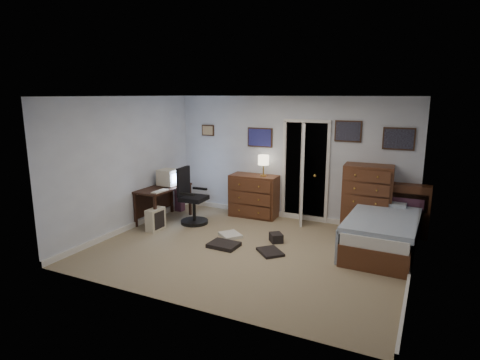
% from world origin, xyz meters
% --- Properties ---
extents(floor, '(5.00, 4.00, 0.02)m').
position_xyz_m(floor, '(0.00, 0.00, -0.01)').
color(floor, gray).
rests_on(floor, ground).
extents(computer_desk, '(0.60, 1.23, 0.70)m').
position_xyz_m(computer_desk, '(-2.28, 0.68, 0.54)').
color(computer_desk, black).
rests_on(computer_desk, floor).
extents(crt_monitor, '(0.37, 0.35, 0.34)m').
position_xyz_m(crt_monitor, '(-2.18, 0.83, 0.88)').
color(crt_monitor, beige).
rests_on(crt_monitor, computer_desk).
extents(keyboard, '(0.15, 0.38, 0.02)m').
position_xyz_m(keyboard, '(-2.02, 0.33, 0.71)').
color(keyboard, beige).
rests_on(keyboard, computer_desk).
extents(pc_tower, '(0.21, 0.40, 0.42)m').
position_xyz_m(pc_tower, '(-2.00, 0.13, 0.21)').
color(pc_tower, beige).
rests_on(pc_tower, floor).
extents(office_chair, '(0.57, 0.57, 1.13)m').
position_xyz_m(office_chair, '(-1.62, 0.79, 0.44)').
color(office_chair, black).
rests_on(office_chair, floor).
extents(media_stack, '(0.17, 0.17, 0.81)m').
position_xyz_m(media_stack, '(-2.32, 1.41, 0.41)').
color(media_stack, maroon).
rests_on(media_stack, floor).
extents(low_dresser, '(1.01, 0.53, 0.89)m').
position_xyz_m(low_dresser, '(-0.68, 1.77, 0.44)').
color(low_dresser, '#582E1B').
rests_on(low_dresser, floor).
extents(table_lamp, '(0.23, 0.23, 0.43)m').
position_xyz_m(table_lamp, '(-0.48, 1.77, 1.20)').
color(table_lamp, gold).
rests_on(table_lamp, low_dresser).
extents(doorway, '(0.96, 1.12, 2.05)m').
position_xyz_m(doorway, '(0.35, 2.27, 1.00)').
color(doorway, black).
rests_on(doorway, floor).
extents(tall_dresser, '(0.90, 0.56, 1.28)m').
position_xyz_m(tall_dresser, '(1.61, 1.75, 0.64)').
color(tall_dresser, '#582E1B').
rests_on(tall_dresser, floor).
extents(headboard_bookcase, '(1.06, 0.28, 0.96)m').
position_xyz_m(headboard_bookcase, '(2.15, 1.86, 0.51)').
color(headboard_bookcase, '#582E1B').
rests_on(headboard_bookcase, floor).
extents(bed, '(1.12, 2.02, 0.65)m').
position_xyz_m(bed, '(1.98, 0.94, 0.31)').
color(bed, '#582E1B').
rests_on(bed, floor).
extents(wall_posters, '(4.38, 0.04, 0.60)m').
position_xyz_m(wall_posters, '(0.57, 1.98, 1.75)').
color(wall_posters, '#331E11').
rests_on(wall_posters, floor).
extents(floor_clutter, '(1.47, 0.96, 0.15)m').
position_xyz_m(floor_clutter, '(-0.14, 0.19, 0.04)').
color(floor_clutter, silver).
rests_on(floor_clutter, floor).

